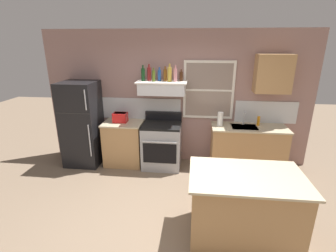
{
  "coord_description": "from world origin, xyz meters",
  "views": [
    {
      "loc": [
        0.39,
        -2.75,
        2.44
      ],
      "look_at": [
        -0.05,
        1.2,
        1.1
      ],
      "focal_mm": 26.46,
      "sensor_mm": 36.0,
      "label": 1
    }
  ],
  "objects_px": {
    "kitchen_island": "(244,207)",
    "bottle_olive_oil_square": "(154,76)",
    "bottle_brown_stout": "(181,76)",
    "bottle_rose_pink": "(175,75)",
    "refrigerator": "(82,124)",
    "dish_soap_bottle": "(258,121)",
    "bottle_red_label_wine": "(149,74)",
    "paper_towel_roll": "(220,119)",
    "stove_range": "(162,145)",
    "bottle_amber_wine": "(165,75)",
    "bottle_champagne_gold_foil": "(170,74)",
    "toaster": "(120,117)",
    "bottle_dark_green_wine": "(143,74)",
    "bottle_blue_liqueur": "(159,75)"
  },
  "relations": [
    {
      "from": "bottle_rose_pink",
      "to": "bottle_brown_stout",
      "type": "bearing_deg",
      "value": 31.64
    },
    {
      "from": "paper_towel_roll",
      "to": "toaster",
      "type": "bearing_deg",
      "value": 179.59
    },
    {
      "from": "refrigerator",
      "to": "dish_soap_bottle",
      "type": "height_order",
      "value": "refrigerator"
    },
    {
      "from": "bottle_red_label_wine",
      "to": "kitchen_island",
      "type": "height_order",
      "value": "bottle_red_label_wine"
    },
    {
      "from": "bottle_brown_stout",
      "to": "bottle_rose_pink",
      "type": "bearing_deg",
      "value": -148.36
    },
    {
      "from": "toaster",
      "to": "bottle_dark_green_wine",
      "type": "xyz_separation_m",
      "value": [
        0.5,
        0.02,
        0.86
      ]
    },
    {
      "from": "bottle_amber_wine",
      "to": "paper_towel_roll",
      "type": "relative_size",
      "value": 1.02
    },
    {
      "from": "dish_soap_bottle",
      "to": "bottle_blue_liqueur",
      "type": "bearing_deg",
      "value": -179.12
    },
    {
      "from": "bottle_dark_green_wine",
      "to": "dish_soap_bottle",
      "type": "height_order",
      "value": "bottle_dark_green_wine"
    },
    {
      "from": "bottle_red_label_wine",
      "to": "bottle_dark_green_wine",
      "type": "bearing_deg",
      "value": -156.59
    },
    {
      "from": "bottle_blue_liqueur",
      "to": "kitchen_island",
      "type": "bearing_deg",
      "value": -55.39
    },
    {
      "from": "bottle_blue_liqueur",
      "to": "dish_soap_bottle",
      "type": "height_order",
      "value": "bottle_blue_liqueur"
    },
    {
      "from": "bottle_rose_pink",
      "to": "bottle_brown_stout",
      "type": "relative_size",
      "value": 1.36
    },
    {
      "from": "kitchen_island",
      "to": "bottle_blue_liqueur",
      "type": "bearing_deg",
      "value": 124.61
    },
    {
      "from": "toaster",
      "to": "paper_towel_roll",
      "type": "relative_size",
      "value": 1.1
    },
    {
      "from": "toaster",
      "to": "bottle_rose_pink",
      "type": "relative_size",
      "value": 0.98
    },
    {
      "from": "bottle_blue_liqueur",
      "to": "paper_towel_roll",
      "type": "height_order",
      "value": "bottle_blue_liqueur"
    },
    {
      "from": "bottle_amber_wine",
      "to": "bottle_champagne_gold_foil",
      "type": "relative_size",
      "value": 0.84
    },
    {
      "from": "bottle_dark_green_wine",
      "to": "kitchen_island",
      "type": "bearing_deg",
      "value": -49.29
    },
    {
      "from": "kitchen_island",
      "to": "bottle_rose_pink",
      "type": "bearing_deg",
      "value": 118.61
    },
    {
      "from": "toaster",
      "to": "bottle_red_label_wine",
      "type": "bearing_deg",
      "value": 6.62
    },
    {
      "from": "stove_range",
      "to": "paper_towel_roll",
      "type": "height_order",
      "value": "paper_towel_roll"
    },
    {
      "from": "bottle_olive_oil_square",
      "to": "bottle_rose_pink",
      "type": "bearing_deg",
      "value": 2.94
    },
    {
      "from": "paper_towel_roll",
      "to": "dish_soap_bottle",
      "type": "distance_m",
      "value": 0.75
    },
    {
      "from": "bottle_amber_wine",
      "to": "bottle_blue_liqueur",
      "type": "bearing_deg",
      "value": -178.59
    },
    {
      "from": "bottle_blue_liqueur",
      "to": "bottle_red_label_wine",
      "type": "bearing_deg",
      "value": 176.04
    },
    {
      "from": "bottle_champagne_gold_foil",
      "to": "bottle_rose_pink",
      "type": "xyz_separation_m",
      "value": [
        0.11,
        0.01,
        -0.01
      ]
    },
    {
      "from": "bottle_red_label_wine",
      "to": "toaster",
      "type": "bearing_deg",
      "value": -173.38
    },
    {
      "from": "bottle_amber_wine",
      "to": "kitchen_island",
      "type": "xyz_separation_m",
      "value": [
        1.25,
        -1.97,
        -1.4
      ]
    },
    {
      "from": "bottle_dark_green_wine",
      "to": "bottle_amber_wine",
      "type": "height_order",
      "value": "bottle_dark_green_wine"
    },
    {
      "from": "bottle_red_label_wine",
      "to": "bottle_champagne_gold_foil",
      "type": "bearing_deg",
      "value": -9.7
    },
    {
      "from": "bottle_red_label_wine",
      "to": "stove_range",
      "type": "bearing_deg",
      "value": -25.71
    },
    {
      "from": "bottle_amber_wine",
      "to": "paper_towel_roll",
      "type": "bearing_deg",
      "value": -3.89
    },
    {
      "from": "stove_range",
      "to": "bottle_champagne_gold_foil",
      "type": "height_order",
      "value": "bottle_champagne_gold_foil"
    },
    {
      "from": "stove_range",
      "to": "bottle_amber_wine",
      "type": "xyz_separation_m",
      "value": [
        0.06,
        0.11,
        1.4
      ]
    },
    {
      "from": "refrigerator",
      "to": "kitchen_island",
      "type": "height_order",
      "value": "refrigerator"
    },
    {
      "from": "bottle_red_label_wine",
      "to": "bottle_brown_stout",
      "type": "distance_m",
      "value": 0.62
    },
    {
      "from": "bottle_amber_wine",
      "to": "stove_range",
      "type": "bearing_deg",
      "value": -118.6
    },
    {
      "from": "bottle_red_label_wine",
      "to": "paper_towel_roll",
      "type": "distance_m",
      "value": 1.62
    },
    {
      "from": "stove_range",
      "to": "bottle_amber_wine",
      "type": "bearing_deg",
      "value": 61.4
    },
    {
      "from": "stove_range",
      "to": "bottle_rose_pink",
      "type": "height_order",
      "value": "bottle_rose_pink"
    },
    {
      "from": "stove_range",
      "to": "bottle_dark_green_wine",
      "type": "xyz_separation_m",
      "value": [
        -0.36,
        0.08,
        1.41
      ]
    },
    {
      "from": "kitchen_island",
      "to": "bottle_olive_oil_square",
      "type": "bearing_deg",
      "value": 127.43
    },
    {
      "from": "bottle_rose_pink",
      "to": "kitchen_island",
      "type": "bearing_deg",
      "value": -61.39
    },
    {
      "from": "stove_range",
      "to": "bottle_blue_liqueur",
      "type": "xyz_separation_m",
      "value": [
        -0.05,
        0.11,
        1.39
      ]
    },
    {
      "from": "bottle_amber_wine",
      "to": "bottle_champagne_gold_foil",
      "type": "xyz_separation_m",
      "value": [
        0.09,
        -0.06,
        0.02
      ]
    },
    {
      "from": "bottle_brown_stout",
      "to": "bottle_dark_green_wine",
      "type": "bearing_deg",
      "value": -175.64
    },
    {
      "from": "toaster",
      "to": "bottle_rose_pink",
      "type": "height_order",
      "value": "bottle_rose_pink"
    },
    {
      "from": "bottle_red_label_wine",
      "to": "dish_soap_bottle",
      "type": "bearing_deg",
      "value": 0.42
    },
    {
      "from": "bottle_olive_oil_square",
      "to": "bottle_amber_wine",
      "type": "distance_m",
      "value": 0.22
    }
  ]
}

